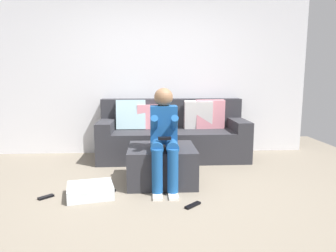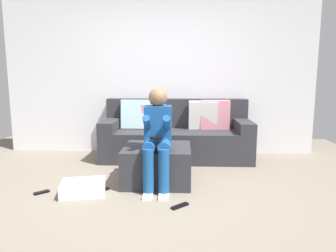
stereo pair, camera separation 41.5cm
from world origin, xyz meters
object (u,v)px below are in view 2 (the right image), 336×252
Objects in this scene: ottoman at (157,164)px; person_seated at (157,134)px; couch_sectional at (177,135)px; remote_by_storage_bin at (102,188)px; remote_near_ottoman at (180,206)px; remote_under_side_table at (42,192)px; storage_bin at (83,188)px.

person_seated is at bearing -84.59° from ottoman.
remote_by_storage_bin is at bearing -120.27° from couch_sectional.
remote_near_ottoman is 1.24× the size of remote_under_side_table.
storage_bin is 0.46m from remote_under_side_table.
person_seated is 0.88m from remote_by_storage_bin.
storage_bin reaches higher than remote_near_ottoman.
person_seated is at bearing 15.25° from storage_bin.
remote_by_storage_bin is (-0.88, 0.47, 0.00)m from remote_near_ottoman.
storage_bin is 2.91× the size of remote_under_side_table.
couch_sectional is 1.39m from person_seated.
person_seated is at bearing 34.77° from remote_by_storage_bin.
couch_sectional reaches higher than remote_by_storage_bin.
ottoman is at bearing -23.84° from remote_under_side_table.
ottoman reaches higher than remote_by_storage_bin.
ottoman is at bearing 67.58° from remote_near_ottoman.
person_seated is at bearing 72.66° from remote_near_ottoman.
couch_sectional is 1.87m from storage_bin.
couch_sectional is at bearing 48.79° from remote_near_ottoman.
couch_sectional is 2.84× the size of ottoman.
remote_by_storage_bin is (0.16, 0.15, -0.05)m from storage_bin.
storage_bin is (-0.79, -0.22, -0.56)m from person_seated.
remote_under_side_table is (-1.51, 0.30, 0.00)m from remote_near_ottoman.
couch_sectional is 12.36× the size of remote_by_storage_bin.
storage_bin is 2.35× the size of remote_near_ottoman.
couch_sectional is 2.17m from remote_under_side_table.
storage_bin is at bearing -164.75° from person_seated.
couch_sectional is at bearing 4.25° from remote_under_side_table.
remote_near_ottoman is 1.00m from remote_by_storage_bin.
ottoman is 0.81m from remote_near_ottoman.
remote_under_side_table is (-1.23, -0.44, -0.21)m from ottoman.
remote_by_storage_bin is at bearing -173.99° from person_seated.
remote_by_storage_bin is 1.12× the size of remote_under_side_table.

